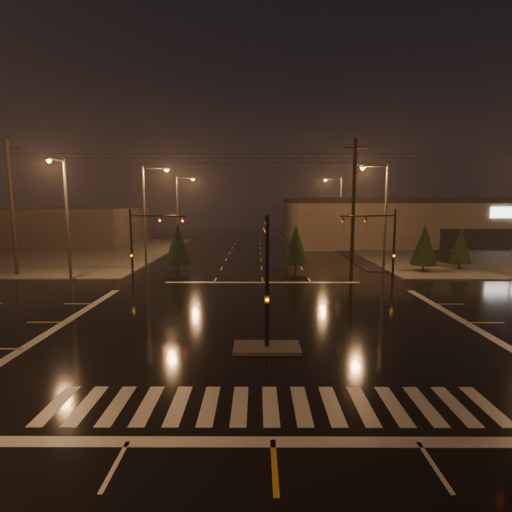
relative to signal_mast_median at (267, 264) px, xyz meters
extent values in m
plane|color=black|center=(0.00, 3.07, -3.75)|extent=(140.00, 140.00, 0.00)
cube|color=#42403B|center=(30.00, 33.07, -3.69)|extent=(36.00, 36.00, 0.12)
cube|color=#42403B|center=(-30.00, 33.07, -3.69)|extent=(36.00, 36.00, 0.12)
cube|color=#42403B|center=(0.00, -0.93, -3.68)|extent=(3.00, 1.60, 0.15)
cube|color=beige|center=(0.00, -5.93, -3.75)|extent=(15.00, 2.60, 0.01)
cube|color=beige|center=(0.00, -7.93, -3.75)|extent=(16.00, 0.50, 0.01)
cube|color=beige|center=(0.00, 14.07, -3.75)|extent=(16.00, 0.50, 0.01)
cube|color=brown|center=(35.00, 49.07, -0.25)|extent=(60.00, 28.00, 7.00)
cube|color=black|center=(35.00, 49.07, 3.05)|extent=(60.20, 28.20, 0.80)
cube|color=#3C3635|center=(-35.00, 45.07, -0.95)|extent=(30.00, 18.00, 5.60)
cylinder|color=black|center=(0.00, -0.93, -0.75)|extent=(0.18, 0.18, 6.00)
cylinder|color=black|center=(0.00, 1.32, 1.75)|extent=(0.12, 4.50, 0.12)
imported|color=#594707|center=(0.00, 3.35, 1.70)|extent=(0.16, 0.20, 1.00)
cube|color=#594707|center=(0.00, -0.93, -1.45)|extent=(0.25, 0.18, 0.35)
cylinder|color=black|center=(10.50, 13.57, -0.75)|extent=(0.18, 0.18, 6.00)
cylinder|color=black|center=(8.15, 12.72, 1.75)|extent=(4.74, 1.82, 0.12)
imported|color=#594707|center=(6.04, 11.95, 1.70)|extent=(0.24, 0.22, 1.00)
cube|color=#594707|center=(10.50, 13.57, -1.45)|extent=(0.25, 0.18, 0.35)
cylinder|color=black|center=(-10.50, 13.57, -0.75)|extent=(0.18, 0.18, 6.00)
cylinder|color=black|center=(-8.15, 12.72, 1.75)|extent=(4.74, 1.82, 0.12)
imported|color=#594707|center=(-6.04, 11.95, 1.70)|extent=(0.24, 0.22, 1.00)
cube|color=#594707|center=(-10.50, 13.57, -1.45)|extent=(0.25, 0.18, 0.35)
cylinder|color=#38383A|center=(-11.50, 21.07, 1.25)|extent=(0.24, 0.24, 10.00)
cylinder|color=#38383A|center=(-10.30, 21.07, 6.05)|extent=(2.40, 0.14, 0.14)
cube|color=#38383A|center=(-9.20, 21.07, 6.00)|extent=(0.70, 0.30, 0.18)
sphere|color=orange|center=(-9.20, 21.07, 5.87)|extent=(0.32, 0.32, 0.32)
cylinder|color=#38383A|center=(-11.50, 37.07, 1.25)|extent=(0.24, 0.24, 10.00)
cylinder|color=#38383A|center=(-10.30, 37.07, 6.05)|extent=(2.40, 0.14, 0.14)
cube|color=#38383A|center=(-9.20, 37.07, 6.00)|extent=(0.70, 0.30, 0.18)
sphere|color=orange|center=(-9.20, 37.07, 5.87)|extent=(0.32, 0.32, 0.32)
cylinder|color=#38383A|center=(11.50, 19.07, 1.25)|extent=(0.24, 0.24, 10.00)
cylinder|color=#38383A|center=(10.30, 19.07, 6.05)|extent=(2.40, 0.14, 0.14)
cube|color=#38383A|center=(9.20, 19.07, 6.00)|extent=(0.70, 0.30, 0.18)
sphere|color=orange|center=(9.20, 19.07, 5.87)|extent=(0.32, 0.32, 0.32)
cylinder|color=#38383A|center=(11.50, 39.07, 1.25)|extent=(0.24, 0.24, 10.00)
cylinder|color=#38383A|center=(10.30, 39.07, 6.05)|extent=(2.40, 0.14, 0.14)
cube|color=#38383A|center=(9.20, 39.07, 6.00)|extent=(0.70, 0.30, 0.18)
sphere|color=orange|center=(9.20, 39.07, 5.87)|extent=(0.32, 0.32, 0.32)
cylinder|color=#38383A|center=(-16.00, 14.57, 1.25)|extent=(0.24, 0.24, 10.00)
cylinder|color=#38383A|center=(-16.00, 13.37, 6.05)|extent=(0.14, 2.40, 0.14)
cube|color=#38383A|center=(-16.00, 12.27, 6.00)|extent=(0.30, 0.70, 0.18)
sphere|color=orange|center=(-16.00, 12.27, 5.87)|extent=(0.32, 0.32, 0.32)
cylinder|color=black|center=(-22.00, 17.07, 2.25)|extent=(0.32, 0.32, 12.00)
cube|color=black|center=(-22.00, 17.07, 7.45)|extent=(2.20, 0.12, 0.12)
cylinder|color=black|center=(8.00, 17.07, 2.25)|extent=(0.32, 0.32, 12.00)
cube|color=black|center=(8.00, 17.07, 7.45)|extent=(2.20, 0.12, 0.12)
cylinder|color=black|center=(15.21, 19.01, -3.40)|extent=(0.18, 0.18, 0.70)
cone|color=black|center=(15.21, 19.01, -1.16)|extent=(2.42, 2.42, 3.79)
cylinder|color=black|center=(19.31, 20.33, -3.40)|extent=(0.18, 0.18, 0.70)
cone|color=black|center=(19.31, 20.33, -1.44)|extent=(2.06, 2.06, 3.23)
cylinder|color=black|center=(-7.96, 19.34, -3.40)|extent=(0.18, 0.18, 0.70)
cone|color=black|center=(-7.96, 19.34, -1.10)|extent=(2.50, 2.50, 3.91)
cylinder|color=black|center=(3.26, 19.70, -3.40)|extent=(0.18, 0.18, 0.70)
cone|color=black|center=(3.26, 19.70, -1.19)|extent=(2.38, 2.38, 3.72)
imported|color=black|center=(20.06, 24.91, -3.02)|extent=(3.13, 4.65, 1.47)
camera|label=1|loc=(-0.44, -18.12, 2.81)|focal=28.00mm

